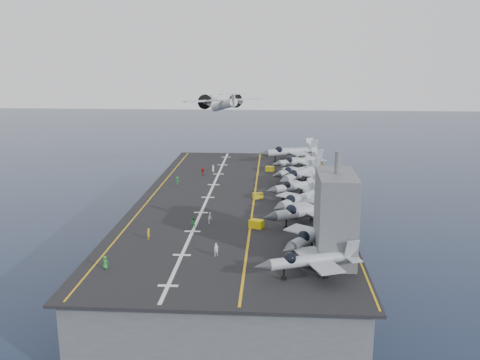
# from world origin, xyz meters

# --- Properties ---
(ground) EXTENTS (500.00, 500.00, 0.00)m
(ground) POSITION_xyz_m (0.00, 0.00, 0.00)
(ground) COLOR #142135
(ground) RESTS_ON ground
(hull) EXTENTS (36.00, 90.00, 10.00)m
(hull) POSITION_xyz_m (0.00, 0.00, 5.00)
(hull) COLOR #56595E
(hull) RESTS_ON ground
(flight_deck) EXTENTS (38.00, 92.00, 0.40)m
(flight_deck) POSITION_xyz_m (0.00, 0.00, 10.20)
(flight_deck) COLOR black
(flight_deck) RESTS_ON hull
(foul_line) EXTENTS (0.35, 90.00, 0.02)m
(foul_line) POSITION_xyz_m (3.00, 0.00, 10.42)
(foul_line) COLOR gold
(foul_line) RESTS_ON flight_deck
(landing_centerline) EXTENTS (0.50, 90.00, 0.02)m
(landing_centerline) POSITION_xyz_m (-6.00, 0.00, 10.42)
(landing_centerline) COLOR silver
(landing_centerline) RESTS_ON flight_deck
(deck_edge_port) EXTENTS (0.25, 90.00, 0.02)m
(deck_edge_port) POSITION_xyz_m (-17.00, 0.00, 10.42)
(deck_edge_port) COLOR gold
(deck_edge_port) RESTS_ON flight_deck
(deck_edge_stbd) EXTENTS (0.25, 90.00, 0.02)m
(deck_edge_stbd) POSITION_xyz_m (18.50, 0.00, 10.42)
(deck_edge_stbd) COLOR gold
(deck_edge_stbd) RESTS_ON flight_deck
(island_superstructure) EXTENTS (5.00, 10.00, 15.00)m
(island_superstructure) POSITION_xyz_m (15.00, -30.00, 17.90)
(island_superstructure) COLOR #56595E
(island_superstructure) RESTS_ON flight_deck
(fighter_jet_0) EXTENTS (15.95, 13.29, 4.73)m
(fighter_jet_0) POSITION_xyz_m (11.63, -36.08, 12.77)
(fighter_jet_0) COLOR gray
(fighter_jet_0) RESTS_ON flight_deck
(fighter_jet_1) EXTENTS (16.41, 17.68, 5.11)m
(fighter_jet_1) POSITION_xyz_m (12.68, -26.97, 12.95)
(fighter_jet_1) COLOR gray
(fighter_jet_1) RESTS_ON flight_deck
(fighter_jet_2) EXTENTS (18.40, 16.67, 5.32)m
(fighter_jet_2) POSITION_xyz_m (12.43, -15.84, 13.06)
(fighter_jet_2) COLOR #9FA5AF
(fighter_jet_2) RESTS_ON flight_deck
(fighter_jet_3) EXTENTS (16.11, 17.23, 4.98)m
(fighter_jet_3) POSITION_xyz_m (11.46, -8.09, 12.89)
(fighter_jet_3) COLOR #939AA2
(fighter_jet_3) RESTS_ON flight_deck
(fighter_jet_4) EXTENTS (16.28, 15.07, 4.70)m
(fighter_jet_4) POSITION_xyz_m (11.67, 1.60, 12.75)
(fighter_jet_4) COLOR gray
(fighter_jet_4) RESTS_ON flight_deck
(fighter_jet_5) EXTENTS (16.79, 18.50, 5.35)m
(fighter_jet_5) POSITION_xyz_m (12.43, 10.76, 13.07)
(fighter_jet_5) COLOR #8D979D
(fighter_jet_5) RESTS_ON flight_deck
(fighter_jet_6) EXTENTS (15.87, 15.54, 4.63)m
(fighter_jet_6) POSITION_xyz_m (12.01, 14.80, 12.72)
(fighter_jet_6) COLOR #939DA3
(fighter_jet_6) RESTS_ON flight_deck
(fighter_jet_7) EXTENTS (16.81, 15.37, 4.86)m
(fighter_jet_7) POSITION_xyz_m (12.85, 24.93, 12.83)
(fighter_jet_7) COLOR gray
(fighter_jet_7) RESTS_ON flight_deck
(fighter_jet_8) EXTENTS (18.97, 16.19, 5.57)m
(fighter_jet_8) POSITION_xyz_m (11.20, 35.33, 13.18)
(fighter_jet_8) COLOR #99A2A8
(fighter_jet_8) RESTS_ON flight_deck
(tow_cart_a) EXTENTS (2.55, 2.13, 1.31)m
(tow_cart_a) POSITION_xyz_m (4.00, -17.51, 11.05)
(tow_cart_a) COLOR yellow
(tow_cart_a) RESTS_ON flight_deck
(tow_cart_b) EXTENTS (2.15, 1.78, 1.11)m
(tow_cart_b) POSITION_xyz_m (3.70, -0.16, 10.95)
(tow_cart_b) COLOR gold
(tow_cart_b) RESTS_ON flight_deck
(tow_cart_c) EXTENTS (2.17, 1.69, 1.15)m
(tow_cart_c) POSITION_xyz_m (5.80, 23.76, 10.98)
(tow_cart_c) COLOR yellow
(tow_cart_c) RESTS_ON flight_deck
(crew_0) EXTENTS (1.22, 1.01, 1.75)m
(crew_0) POSITION_xyz_m (-15.22, -35.28, 11.27)
(crew_0) COLOR #268C33
(crew_0) RESTS_ON flight_deck
(crew_1) EXTENTS (0.95, 1.18, 1.71)m
(crew_1) POSITION_xyz_m (-12.13, -23.86, 11.26)
(crew_1) COLOR yellow
(crew_1) RESTS_ON flight_deck
(crew_2) EXTENTS (1.31, 1.22, 1.82)m
(crew_2) POSITION_xyz_m (-6.21, -18.24, 11.31)
(crew_2) COLOR #288B38
(crew_2) RESTS_ON flight_deck
(crew_3) EXTENTS (1.20, 1.12, 1.67)m
(crew_3) POSITION_xyz_m (-13.69, 9.70, 11.23)
(crew_3) COLOR #1D912D
(crew_3) RESTS_ON flight_deck
(crew_4) EXTENTS (1.35, 1.25, 1.88)m
(crew_4) POSITION_xyz_m (-9.44, 18.96, 11.34)
(crew_4) COLOR #A90E0B
(crew_4) RESTS_ON flight_deck
(crew_5) EXTENTS (1.02, 1.16, 1.62)m
(crew_5) POSITION_xyz_m (-7.49, 22.40, 11.21)
(crew_5) COLOR silver
(crew_5) RESTS_ON flight_deck
(crew_6) EXTENTS (1.34, 1.21, 1.86)m
(crew_6) POSITION_xyz_m (-1.17, -29.94, 11.33)
(crew_6) COLOR silver
(crew_6) RESTS_ON flight_deck
(crew_7) EXTENTS (0.89, 1.22, 1.88)m
(crew_7) POSITION_xyz_m (-3.67, -15.78, 11.34)
(crew_7) COLOR white
(crew_7) RESTS_ON flight_deck
(transport_plane) EXTENTS (27.79, 24.58, 5.47)m
(transport_plane) POSITION_xyz_m (-7.53, 50.82, 23.15)
(transport_plane) COLOR silver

